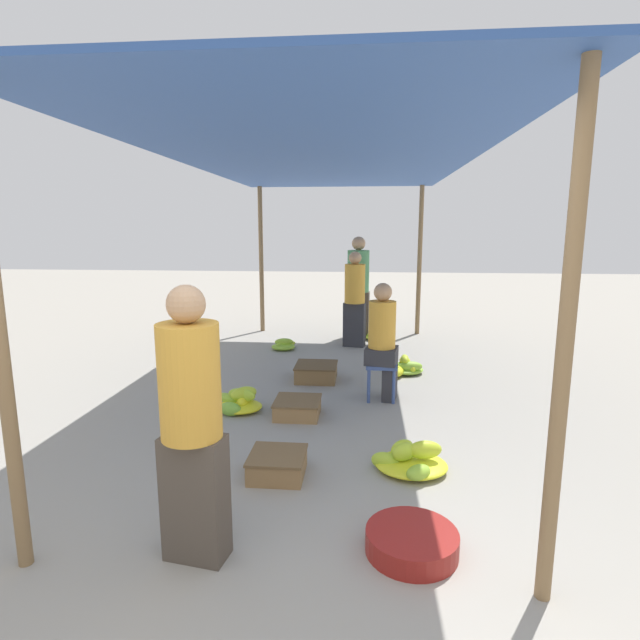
% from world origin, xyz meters
% --- Properties ---
extents(ground_plane, '(40.00, 40.00, 0.00)m').
position_xyz_m(ground_plane, '(0.00, 0.00, 0.00)').
color(ground_plane, gray).
rests_on(ground_plane, ground).
extents(canopy_post_front_left, '(0.08, 0.08, 2.65)m').
position_xyz_m(canopy_post_front_left, '(-1.44, 0.30, 1.32)').
color(canopy_post_front_left, olive).
rests_on(canopy_post_front_left, ground).
extents(canopy_post_front_right, '(0.08, 0.08, 2.65)m').
position_xyz_m(canopy_post_front_right, '(1.44, 0.30, 1.32)').
color(canopy_post_front_right, olive).
rests_on(canopy_post_front_right, ground).
extents(canopy_post_back_left, '(0.08, 0.08, 2.65)m').
position_xyz_m(canopy_post_back_left, '(-1.44, 6.98, 1.32)').
color(canopy_post_back_left, olive).
rests_on(canopy_post_back_left, ground).
extents(canopy_post_back_right, '(0.08, 0.08, 2.65)m').
position_xyz_m(canopy_post_back_right, '(1.44, 6.98, 1.32)').
color(canopy_post_back_right, olive).
rests_on(canopy_post_back_right, ground).
extents(canopy_tarp, '(3.28, 7.08, 0.04)m').
position_xyz_m(canopy_tarp, '(0.00, 3.64, 2.67)').
color(canopy_tarp, '#33569E').
rests_on(canopy_tarp, canopy_post_front_left).
extents(vendor_foreground, '(0.39, 0.39, 1.61)m').
position_xyz_m(vendor_foreground, '(-0.47, 0.46, 0.84)').
color(vendor_foreground, '#4C4238').
rests_on(vendor_foreground, ground).
extents(stool, '(0.34, 0.34, 0.42)m').
position_xyz_m(stool, '(0.68, 3.32, 0.34)').
color(stool, '#384C84').
rests_on(stool, ground).
extents(vendor_seated, '(0.39, 0.39, 1.32)m').
position_xyz_m(vendor_seated, '(0.70, 3.33, 0.69)').
color(vendor_seated, '#2D2D33').
rests_on(vendor_seated, ground).
extents(basin_black, '(0.55, 0.55, 0.14)m').
position_xyz_m(basin_black, '(0.79, 0.61, 0.07)').
color(basin_black, maroon).
rests_on(basin_black, ground).
extents(banana_pile_left_0, '(0.55, 0.56, 0.26)m').
position_xyz_m(banana_pile_left_0, '(-0.82, 2.82, 0.10)').
color(banana_pile_left_0, '#CBD628').
rests_on(banana_pile_left_0, ground).
extents(banana_pile_left_1, '(0.39, 0.48, 0.19)m').
position_xyz_m(banana_pile_left_1, '(-0.80, 5.56, 0.07)').
color(banana_pile_left_1, '#98C131').
rests_on(banana_pile_left_1, ground).
extents(banana_pile_right_0, '(0.62, 0.57, 0.26)m').
position_xyz_m(banana_pile_right_0, '(0.86, 1.63, 0.08)').
color(banana_pile_right_0, '#A5C62F').
rests_on(banana_pile_right_0, ground).
extents(banana_pile_right_1, '(0.50, 0.57, 0.26)m').
position_xyz_m(banana_pile_right_1, '(1.01, 4.36, 0.09)').
color(banana_pile_right_1, yellow).
rests_on(banana_pile_right_1, ground).
extents(banana_pile_right_2, '(0.48, 0.39, 0.23)m').
position_xyz_m(banana_pile_right_2, '(0.73, 6.34, 0.07)').
color(banana_pile_right_2, '#83B935').
rests_on(banana_pile_right_2, ground).
extents(crate_near, '(0.52, 0.52, 0.21)m').
position_xyz_m(crate_near, '(-0.12, 3.98, 0.10)').
color(crate_near, brown).
rests_on(crate_near, ground).
extents(crate_mid, '(0.47, 0.47, 0.17)m').
position_xyz_m(crate_mid, '(-0.19, 2.73, 0.09)').
color(crate_mid, olive).
rests_on(crate_mid, ground).
extents(crate_far, '(0.43, 0.43, 0.18)m').
position_xyz_m(crate_far, '(-0.17, 1.46, 0.09)').
color(crate_far, olive).
rests_on(crate_far, ground).
extents(shopper_walking_mid, '(0.38, 0.38, 1.55)m').
position_xyz_m(shopper_walking_mid, '(0.31, 5.88, 0.80)').
color(shopper_walking_mid, '#2D2D33').
rests_on(shopper_walking_mid, ground).
extents(shopper_walking_far, '(0.41, 0.41, 1.77)m').
position_xyz_m(shopper_walking_far, '(0.36, 6.51, 0.92)').
color(shopper_walking_far, '#4C4238').
rests_on(shopper_walking_far, ground).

